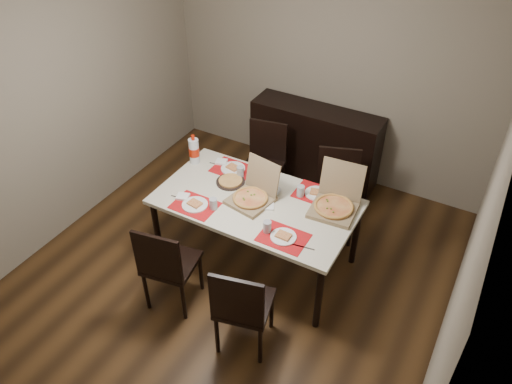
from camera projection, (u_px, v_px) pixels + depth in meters
ground at (237, 269)px, 4.88m from camera, size 3.80×4.00×0.02m
room_walls at (259, 89)px, 4.11m from camera, size 3.84×4.02×2.62m
sideboard at (315, 144)px, 5.82m from camera, size 1.50×0.40×0.90m
dining_table at (256, 206)px, 4.55m from camera, size 1.80×1.00×0.75m
chair_near_left at (167, 264)px, 4.22m from camera, size 0.49×0.49×0.93m
chair_near_right at (242, 306)px, 3.86m from camera, size 0.51×0.51×0.93m
chair_far_left at (265, 160)px, 5.45m from camera, size 0.49×0.49×0.93m
chair_far_right at (336, 189)px, 5.03m from camera, size 0.54×0.54×0.93m
setting_near_left at (198, 204)px, 4.44m from camera, size 0.48×0.30×0.11m
setting_near_right at (279, 234)px, 4.13m from camera, size 0.49×0.30×0.11m
setting_far_left at (234, 169)px, 4.87m from camera, size 0.46×0.30×0.11m
setting_far_right at (312, 193)px, 4.57m from camera, size 0.45×0.30×0.11m
napkin_loose at (267, 206)px, 4.44m from camera, size 0.16×0.15×0.02m
pizza_box_center at (253, 195)px, 4.48m from camera, size 0.42×0.45×0.36m
pizza_box_right at (335, 204)px, 4.38m from camera, size 0.42×0.46×0.39m
faina_plate at (231, 181)px, 4.72m from camera, size 0.28×0.28×0.03m
dip_bowl at (274, 191)px, 4.59m from camera, size 0.15×0.15×0.03m
soda_bottle at (194, 151)px, 4.92m from camera, size 0.10×0.10×0.31m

